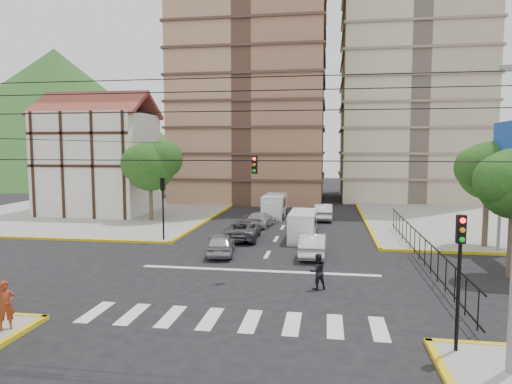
% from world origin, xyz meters
% --- Properties ---
extents(ground, '(160.00, 160.00, 0.00)m').
position_xyz_m(ground, '(0.00, 0.00, 0.00)').
color(ground, black).
rests_on(ground, ground).
extents(sidewalk_nw, '(26.00, 26.00, 0.15)m').
position_xyz_m(sidewalk_nw, '(-20.00, 20.00, 0.07)').
color(sidewalk_nw, gray).
rests_on(sidewalk_nw, ground).
extents(crosswalk_stripes, '(12.00, 2.40, 0.01)m').
position_xyz_m(crosswalk_stripes, '(0.00, -6.00, 0.01)').
color(crosswalk_stripes, silver).
rests_on(crosswalk_stripes, ground).
extents(stop_line, '(13.00, 0.40, 0.01)m').
position_xyz_m(stop_line, '(0.00, 1.20, 0.01)').
color(stop_line, silver).
rests_on(stop_line, ground).
extents(tower_tan, '(18.00, 16.00, 48.00)m').
position_xyz_m(tower_tan, '(-6.00, 36.00, 24.00)').
color(tower_tan, '#99674C').
rests_on(tower_tan, ground).
extents(tower_beige, '(17.00, 16.00, 48.00)m').
position_xyz_m(tower_beige, '(14.00, 40.00, 24.00)').
color(tower_beige, tan).
rests_on(tower_beige, ground).
extents(tudor_building, '(10.80, 8.05, 12.23)m').
position_xyz_m(tudor_building, '(-19.00, 20.00, 5.25)').
color(tudor_building, silver).
rests_on(tudor_building, ground).
extents(distant_hill, '(70.00, 70.00, 28.00)m').
position_xyz_m(distant_hill, '(-55.00, 70.00, 14.00)').
color(distant_hill, '#20531B').
rests_on(distant_hill, ground).
extents(park_fence, '(0.10, 22.50, 1.66)m').
position_xyz_m(park_fence, '(9.00, 4.50, 0.00)').
color(park_fence, black).
rests_on(park_fence, ground).
extents(tree_park_c, '(4.65, 3.80, 7.25)m').
position_xyz_m(tree_park_c, '(14.09, 9.01, 5.34)').
color(tree_park_c, '#473828').
rests_on(tree_park_c, ground).
extents(tree_tudor, '(5.39, 4.40, 7.43)m').
position_xyz_m(tree_tudor, '(-11.90, 16.01, 5.22)').
color(tree_tudor, '#473828').
rests_on(tree_tudor, ground).
extents(traffic_light_se, '(0.28, 0.22, 4.40)m').
position_xyz_m(traffic_light_se, '(7.80, -7.80, 3.11)').
color(traffic_light_se, black).
rests_on(traffic_light_se, ground).
extents(traffic_light_nw, '(0.28, 0.22, 4.40)m').
position_xyz_m(traffic_light_nw, '(-7.80, 7.80, 3.11)').
color(traffic_light_nw, black).
rests_on(traffic_light_nw, ground).
extents(traffic_light_hanging, '(18.00, 9.12, 0.92)m').
position_xyz_m(traffic_light_hanging, '(0.00, -2.04, 5.90)').
color(traffic_light_hanging, black).
rests_on(traffic_light_hanging, ground).
extents(van_right_lane, '(1.96, 4.61, 2.07)m').
position_xyz_m(van_right_lane, '(1.93, 9.66, 1.00)').
color(van_right_lane, silver).
rests_on(van_right_lane, ground).
extents(van_left_lane, '(2.07, 4.90, 2.20)m').
position_xyz_m(van_left_lane, '(-1.29, 19.88, 1.07)').
color(van_left_lane, silver).
rests_on(van_left_lane, ground).
extents(car_silver_front_left, '(2.22, 4.24, 1.38)m').
position_xyz_m(car_silver_front_left, '(-2.85, 4.52, 0.69)').
color(car_silver_front_left, '#A4A5A9').
rests_on(car_silver_front_left, ground).
extents(car_white_front_right, '(1.62, 4.41, 1.44)m').
position_xyz_m(car_white_front_right, '(2.84, 4.98, 0.72)').
color(car_white_front_right, silver).
rests_on(car_white_front_right, ground).
extents(car_grey_mid_left, '(2.55, 5.12, 1.39)m').
position_xyz_m(car_grey_mid_left, '(-2.39, 9.54, 0.70)').
color(car_grey_mid_left, '#5B5E63').
rests_on(car_grey_mid_left, ground).
extents(car_silver_rear_left, '(2.38, 4.56, 1.26)m').
position_xyz_m(car_silver_rear_left, '(-1.89, 15.08, 0.63)').
color(car_silver_rear_left, silver).
rests_on(car_silver_rear_left, ground).
extents(car_darkgrey_mid_right, '(1.58, 3.91, 1.33)m').
position_xyz_m(car_darkgrey_mid_right, '(2.06, 14.80, 0.67)').
color(car_darkgrey_mid_right, '#262629').
rests_on(car_darkgrey_mid_right, ground).
extents(car_white_rear_right, '(1.61, 4.58, 1.51)m').
position_xyz_m(car_white_rear_right, '(3.34, 19.54, 0.75)').
color(car_white_rear_right, silver).
rests_on(car_white_rear_right, ground).
extents(pedestrian_sw_corner, '(0.77, 0.74, 1.77)m').
position_xyz_m(pedestrian_sw_corner, '(-7.67, -8.49, 1.04)').
color(pedestrian_sw_corner, maroon).
rests_on(pedestrian_sw_corner, sidewalk_sw).
extents(pedestrian_crosswalk, '(1.02, 0.94, 1.69)m').
position_xyz_m(pedestrian_crosswalk, '(3.24, -1.56, 0.85)').
color(pedestrian_crosswalk, black).
rests_on(pedestrian_crosswalk, ground).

